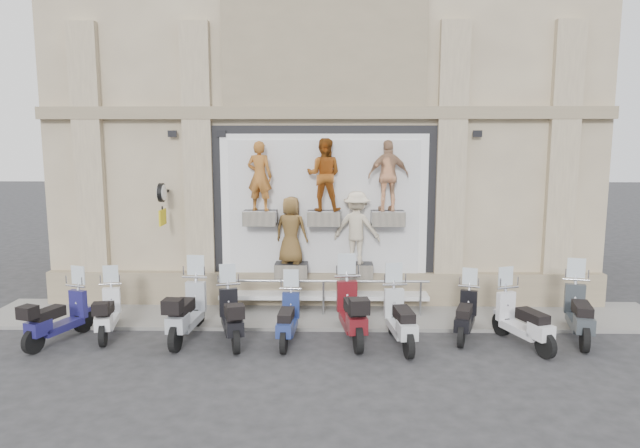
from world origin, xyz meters
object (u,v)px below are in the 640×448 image
Objects in this scene: scooter_c at (187,301)px; scooter_g at (400,308)px; scooter_a at (58,307)px; scooter_f at (352,300)px; scooter_b at (107,304)px; guard_rail at (323,299)px; scooter_e at (288,309)px; scooter_i at (524,310)px; clock_sign_bracket at (162,199)px; scooter_d at (231,306)px; scooter_j at (580,302)px; scooter_h at (466,306)px.

scooter_c is 4.49m from scooter_g.
scooter_f reaches higher than scooter_a.
scooter_a is at bearing 174.89° from scooter_f.
scooter_b is 1.77m from scooter_c.
scooter_g reaches higher than guard_rail.
scooter_b is 3.93m from scooter_e.
scooter_c reaches higher than scooter_i.
clock_sign_bracket is 8.57m from scooter_i.
scooter_d is at bearing -139.14° from guard_rail.
scooter_e is at bearing -163.91° from scooter_j.
scooter_b is at bearing -159.83° from scooter_h.
scooter_d and scooter_i have the same top height.
clock_sign_bracket is 0.58× the size of scooter_e.
scooter_b is (0.87, 0.41, -0.04)m from scooter_a.
scooter_a is (-1.61, -2.22, -2.05)m from clock_sign_bracket.
scooter_g is (7.11, -0.03, 0.05)m from scooter_a.
scooter_c is 3.49m from scooter_f.
scooter_f is at bearing -155.82° from scooter_h.
scooter_b is 0.90× the size of scooter_g.
scooter_e is 3.80m from scooter_h.
scooter_j is at bearing 17.69° from scooter_h.
scooter_i is (4.84, -0.13, 0.05)m from scooter_e.
scooter_d is (3.61, 0.11, 0.01)m from scooter_a.
guard_rail is at bearing 4.45° from scooter_b.
clock_sign_bracket is 0.58× the size of scooter_b.
scooter_e is (2.15, -0.17, -0.13)m from scooter_c.
guard_rail is 2.54m from scooter_d.
scooter_h is (8.57, 0.45, -0.05)m from scooter_a.
scooter_i is at bearing -12.64° from scooter_f.
scooter_c is 0.97× the size of scooter_f.
scooter_a is at bearing -125.92° from clock_sign_bracket.
scooter_d is at bearing -4.86° from scooter_c.
scooter_h is (2.44, 0.18, -0.16)m from scooter_f.
scooter_c is at bearing 169.39° from scooter_g.
scooter_c is 1.18× the size of scooter_e.
scooter_d is (2.00, -2.11, -2.03)m from clock_sign_bracket.
scooter_j reaches higher than scooter_d.
scooter_a is 7.11m from scooter_g.
scooter_f is 1.23× the size of scooter_h.
scooter_i is (2.51, -0.01, -0.03)m from scooter_g.
guard_rail is 2.43m from scooter_g.
scooter_i is (8.01, -2.26, -2.03)m from clock_sign_bracket.
guard_rail is 1.66m from scooter_f.
scooter_d reaches higher than scooter_e.
scooter_h is (7.70, 0.04, -0.01)m from scooter_b.
scooter_i is (9.62, -0.04, 0.02)m from scooter_a.
scooter_i is at bearing -15.75° from clock_sign_bracket.
scooter_e is (-0.72, -1.66, 0.25)m from guard_rail.
scooter_b reaches higher than scooter_e.
scooter_i is at bearing -5.10° from scooter_h.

